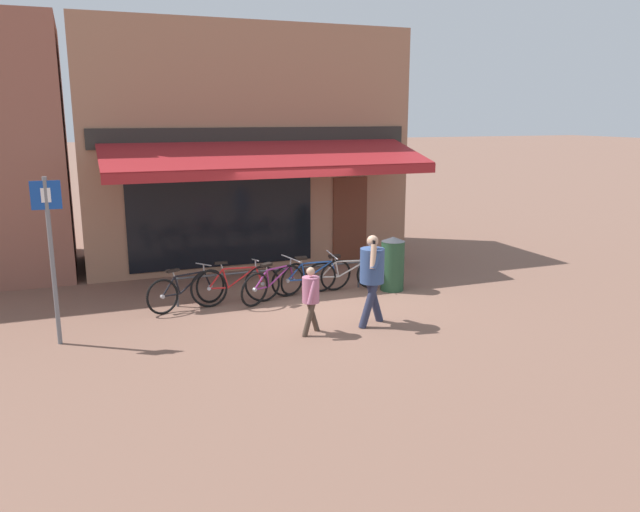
% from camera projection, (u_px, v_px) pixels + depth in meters
% --- Properties ---
extents(ground_plane, '(160.00, 160.00, 0.00)m').
position_uv_depth(ground_plane, '(316.00, 304.00, 12.08)').
color(ground_plane, brown).
extents(shop_front, '(7.77, 5.01, 5.63)m').
position_uv_depth(shop_front, '(241.00, 147.00, 15.60)').
color(shop_front, '#9E7056').
rests_on(shop_front, ground_plane).
extents(bike_rack_rail, '(3.90, 0.04, 0.57)m').
position_uv_depth(bike_rack_rail, '(273.00, 273.00, 12.51)').
color(bike_rack_rail, '#47494F').
rests_on(bike_rack_rail, ground_plane).
extents(bicycle_black, '(1.61, 0.82, 0.81)m').
position_uv_depth(bicycle_black, '(187.00, 290.00, 11.78)').
color(bicycle_black, black).
rests_on(bicycle_black, ground_plane).
extents(bicycle_red, '(1.77, 0.52, 0.88)m').
position_uv_depth(bicycle_red, '(236.00, 285.00, 12.05)').
color(bicycle_red, black).
rests_on(bicycle_red, ground_plane).
extents(bicycle_purple, '(1.61, 0.92, 0.85)m').
position_uv_depth(bicycle_purple, '(274.00, 283.00, 12.22)').
color(bicycle_purple, black).
rests_on(bicycle_purple, ground_plane).
extents(bicycle_blue, '(1.77, 0.52, 0.85)m').
position_uv_depth(bicycle_blue, '(312.00, 277.00, 12.69)').
color(bicycle_blue, black).
rests_on(bicycle_blue, ground_plane).
extents(bicycle_silver, '(1.77, 0.52, 0.82)m').
position_uv_depth(bicycle_silver, '(346.00, 274.00, 12.95)').
color(bicycle_silver, black).
rests_on(bicycle_silver, ground_plane).
extents(pedestrian_adult, '(0.58, 0.70, 1.61)m').
position_uv_depth(pedestrian_adult, '(372.00, 271.00, 10.72)').
color(pedestrian_adult, '#282D47').
rests_on(pedestrian_adult, ground_plane).
extents(pedestrian_child, '(0.40, 0.50, 1.16)m').
position_uv_depth(pedestrian_child, '(311.00, 294.00, 10.32)').
color(pedestrian_child, '#47382D').
rests_on(pedestrian_child, ground_plane).
extents(litter_bin, '(0.49, 0.49, 1.14)m').
position_uv_depth(litter_bin, '(393.00, 263.00, 12.95)').
color(litter_bin, '#23472D').
rests_on(litter_bin, ground_plane).
extents(parking_sign, '(0.44, 0.07, 2.68)m').
position_uv_depth(parking_sign, '(51.00, 245.00, 9.65)').
color(parking_sign, slate).
rests_on(parking_sign, ground_plane).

